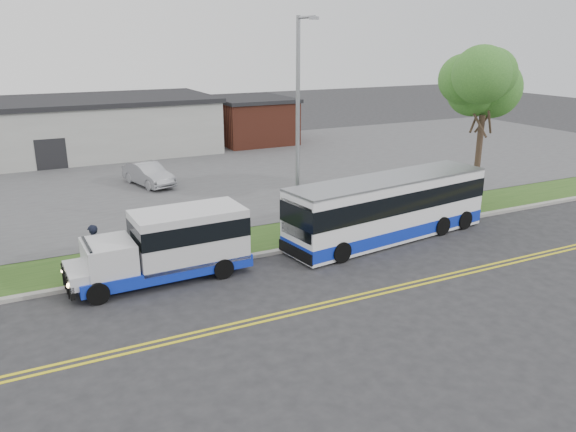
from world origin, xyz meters
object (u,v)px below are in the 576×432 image
shuttle_bus (172,243)px  parked_car_a (148,174)px  streetlight_near (299,122)px  transit_bus (388,208)px  tree_east (485,89)px  pedestrian (94,250)px

shuttle_bus → parked_car_a: shuttle_bus is taller
streetlight_near → parked_car_a: size_ratio=2.27×
shuttle_bus → parked_car_a: bearing=78.8°
shuttle_bus → transit_bus: transit_bus is taller
transit_bus → parked_car_a: 15.98m
streetlight_near → shuttle_bus: 7.76m
tree_east → streetlight_near: 11.05m
tree_east → pedestrian: size_ratio=4.19×
pedestrian → parked_car_a: (4.96, 12.72, -0.30)m
tree_east → streetlight_near: streetlight_near is taller
streetlight_near → shuttle_bus: bearing=-161.8°
parked_car_a → tree_east: bearing=-53.4°
shuttle_bus → parked_car_a: size_ratio=1.62×
streetlight_near → parked_car_a: (-4.09, 11.95, -4.44)m
streetlight_near → pedestrian: 9.98m
transit_bus → parked_car_a: (-7.54, 14.08, -0.64)m
tree_east → transit_bus: tree_east is taller
transit_bus → parked_car_a: transit_bus is taller
shuttle_bus → pedestrian: shuttle_bus is taller
transit_bus → pedestrian: bearing=166.1°
shuttle_bus → parked_car_a: (2.30, 14.06, -0.58)m
pedestrian → streetlight_near: bearing=174.4°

